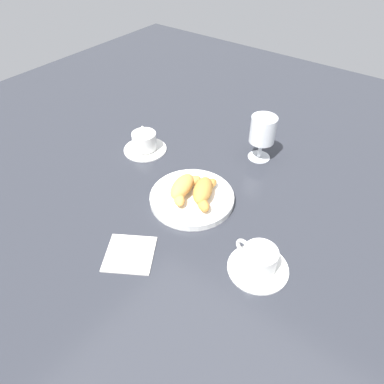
% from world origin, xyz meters
% --- Properties ---
extents(ground_plane, '(2.20, 2.20, 0.00)m').
position_xyz_m(ground_plane, '(0.00, 0.00, 0.00)').
color(ground_plane, '#2D3038').
extents(pastry_plate, '(0.23, 0.23, 0.02)m').
position_xyz_m(pastry_plate, '(0.01, 0.01, 0.01)').
color(pastry_plate, white).
rests_on(pastry_plate, ground_plane).
extents(croissant_large, '(0.13, 0.08, 0.04)m').
position_xyz_m(croissant_large, '(0.02, -0.02, 0.04)').
color(croissant_large, '#D6994C').
rests_on(croissant_large, pastry_plate).
extents(croissant_small, '(0.13, 0.10, 0.04)m').
position_xyz_m(croissant_small, '(0.00, 0.03, 0.04)').
color(croissant_small, '#CC893D').
rests_on(croissant_small, pastry_plate).
extents(coffee_cup_near, '(0.14, 0.14, 0.06)m').
position_xyz_m(coffee_cup_near, '(-0.09, -0.26, 0.03)').
color(coffee_cup_near, white).
rests_on(coffee_cup_near, ground_plane).
extents(coffee_cup_far, '(0.14, 0.14, 0.06)m').
position_xyz_m(coffee_cup_far, '(0.10, 0.26, 0.03)').
color(coffee_cup_far, white).
rests_on(coffee_cup_far, ground_plane).
extents(juice_glass_left, '(0.08, 0.08, 0.14)m').
position_xyz_m(juice_glass_left, '(-0.27, 0.05, 0.09)').
color(juice_glass_left, white).
rests_on(juice_glass_left, ground_plane).
extents(folded_napkin, '(0.15, 0.15, 0.01)m').
position_xyz_m(folded_napkin, '(0.24, -0.00, 0.00)').
color(folded_napkin, silver).
rests_on(folded_napkin, ground_plane).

